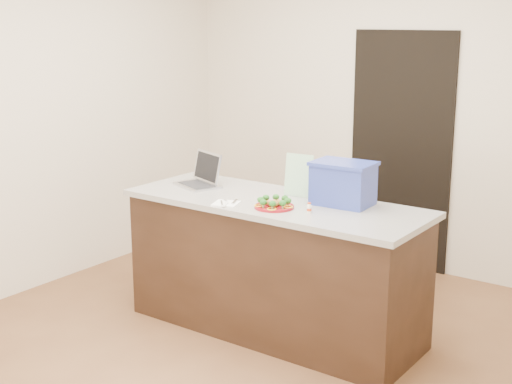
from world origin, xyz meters
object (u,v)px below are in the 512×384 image
Objects in this scene: island at (274,266)px; laptop at (202,176)px; blue_box at (343,183)px; chair at (344,229)px; napkin at (226,203)px; yogurt_bottle at (309,209)px; plate at (274,206)px.

laptop is (-0.68, 0.06, 0.52)m from island.
chair is at bearing 114.33° from blue_box.
napkin is at bearing -148.21° from blue_box.
laptop reaches higher than island.
island is 31.63× the size of yogurt_bottle.
yogurt_bottle is at bearing -61.82° from chair.
yogurt_bottle is 0.16× the size of blue_box.
laptop is at bearing -177.45° from blue_box.
laptop is at bearing 174.65° from island.
blue_box is (0.07, 0.30, 0.11)m from yogurt_bottle.
laptop is (-1.03, 0.19, 0.04)m from yogurt_bottle.
chair is (0.29, 1.06, -0.38)m from napkin.
yogurt_bottle reaches higher than plate.
blue_box is (1.10, 0.10, 0.08)m from laptop.
yogurt_bottle is at bearing -105.91° from blue_box.
napkin is 0.77m from blue_box.
laptop is 1.15m from chair.
plate is at bearing 4.51° from laptop.
chair reaches higher than napkin.
yogurt_bottle is 0.07× the size of chair.
island is 0.61m from yogurt_bottle.
blue_box reaches higher than napkin.
plate is 1.62× the size of napkin.
island is 13.13× the size of napkin.
yogurt_bottle is (0.35, -0.13, 0.48)m from island.
laptop reaches higher than napkin.
napkin is 0.16× the size of chair.
laptop is (-0.79, 0.23, 0.05)m from plate.
yogurt_bottle is (0.55, 0.13, 0.02)m from napkin.
blue_box reaches higher than chair.
laptop is at bearing 169.27° from yogurt_bottle.
laptop reaches higher than plate.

